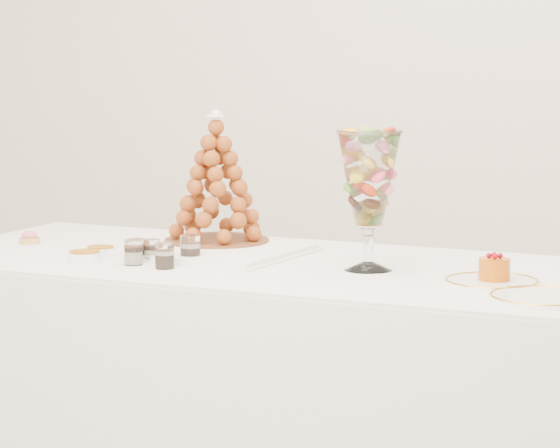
% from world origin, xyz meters
% --- Properties ---
extents(buffet_table, '(2.23, 0.96, 0.83)m').
position_xyz_m(buffet_table, '(-0.03, 0.40, 0.42)').
color(buffet_table, white).
rests_on(buffet_table, ground).
extents(lace_tray, '(0.63, 0.50, 0.02)m').
position_xyz_m(lace_tray, '(-0.37, 0.47, 0.84)').
color(lace_tray, white).
rests_on(lace_tray, buffet_table).
extents(macaron_vase, '(0.17, 0.17, 0.38)m').
position_xyz_m(macaron_vase, '(0.19, 0.37, 1.08)').
color(macaron_vase, white).
rests_on(macaron_vase, buffet_table).
extents(cake_plate, '(0.25, 0.25, 0.01)m').
position_xyz_m(cake_plate, '(0.55, 0.29, 0.84)').
color(cake_plate, white).
rests_on(cake_plate, buffet_table).
extents(spare_plate, '(0.26, 0.26, 0.01)m').
position_xyz_m(spare_plate, '(0.72, 0.13, 0.84)').
color(spare_plate, white).
rests_on(spare_plate, buffet_table).
extents(pink_tart, '(0.06, 0.06, 0.04)m').
position_xyz_m(pink_tart, '(-0.92, 0.42, 0.85)').
color(pink_tart, tan).
rests_on(pink_tart, buffet_table).
extents(verrine_a, '(0.06, 0.06, 0.06)m').
position_xyz_m(verrine_a, '(-0.46, 0.26, 0.87)').
color(verrine_a, white).
rests_on(verrine_a, buffet_table).
extents(verrine_b, '(0.06, 0.06, 0.06)m').
position_xyz_m(verrine_b, '(-0.42, 0.28, 0.87)').
color(verrine_b, white).
rests_on(verrine_b, buffet_table).
extents(verrine_c, '(0.06, 0.06, 0.08)m').
position_xyz_m(verrine_c, '(-0.31, 0.30, 0.87)').
color(verrine_c, white).
rests_on(verrine_c, buffet_table).
extents(verrine_d, '(0.05, 0.05, 0.07)m').
position_xyz_m(verrine_d, '(-0.44, 0.20, 0.87)').
color(verrine_d, white).
rests_on(verrine_d, buffet_table).
extents(verrine_e, '(0.06, 0.06, 0.07)m').
position_xyz_m(verrine_e, '(-0.33, 0.18, 0.87)').
color(verrine_e, white).
rests_on(verrine_e, buffet_table).
extents(ramekin_back, '(0.09, 0.09, 0.03)m').
position_xyz_m(ramekin_back, '(-0.59, 0.29, 0.85)').
color(ramekin_back, white).
rests_on(ramekin_back, buffet_table).
extents(ramekin_front, '(0.10, 0.10, 0.03)m').
position_xyz_m(ramekin_front, '(-0.58, 0.18, 0.85)').
color(ramekin_front, white).
rests_on(ramekin_front, buffet_table).
extents(croquembouche, '(0.33, 0.33, 0.39)m').
position_xyz_m(croquembouche, '(-0.36, 0.58, 1.04)').
color(croquembouche, brown).
rests_on(croquembouche, lace_tray).
extents(mousse_cake, '(0.08, 0.08, 0.07)m').
position_xyz_m(mousse_cake, '(0.56, 0.29, 0.87)').
color(mousse_cake, '#C15609').
rests_on(mousse_cake, cake_plate).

